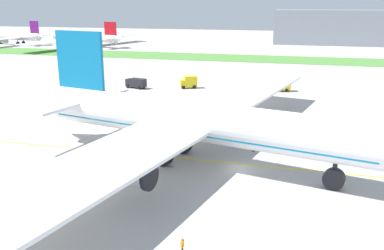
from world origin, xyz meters
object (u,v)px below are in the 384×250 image
object	(u,v)px
ground_crew_wingwalker_starboard	(165,143)
service_truck_catering_van	(189,82)
airliner_foreground	(192,121)
ground_crew_marshaller_front	(182,245)
service_truck_baggage_loader	(280,85)
ground_crew_wingwalker_port	(253,145)
service_truck_fuel_bowser	(136,83)
parked_airliner_far_centre	(86,38)
parked_airliner_far_left	(17,37)

from	to	relation	value
ground_crew_wingwalker_starboard	service_truck_catering_van	distance (m)	48.84
airliner_foreground	ground_crew_wingwalker_starboard	world-z (taller)	airliner_foreground
service_truck_catering_van	airliner_foreground	bearing A→B (deg)	-74.29
ground_crew_marshaller_front	service_truck_baggage_loader	bearing A→B (deg)	87.26
ground_crew_marshaller_front	service_truck_catering_van	bearing A→B (deg)	104.83
airliner_foreground	ground_crew_wingwalker_port	xyz separation A→B (m)	(7.78, 6.57, -4.95)
airliner_foreground	service_truck_fuel_bowser	xyz separation A→B (m)	(-28.05, 48.39, -4.51)
ground_crew_wingwalker_port	parked_airliner_far_centre	world-z (taller)	parked_airliner_far_centre
ground_crew_wingwalker_port	service_truck_fuel_bowser	size ratio (longest dim) A/B	0.28
airliner_foreground	ground_crew_wingwalker_starboard	distance (m)	8.23
service_truck_catering_van	parked_airliner_far_centre	distance (m)	123.04
ground_crew_wingwalker_port	parked_airliner_far_centre	bearing A→B (deg)	126.38
airliner_foreground	parked_airliner_far_left	xyz separation A→B (m)	(-134.46, 144.17, -1.69)
ground_crew_wingwalker_port	service_truck_fuel_bowser	world-z (taller)	service_truck_fuel_bowser
service_truck_catering_van	parked_airliner_far_left	size ratio (longest dim) A/B	0.08
parked_airliner_far_left	parked_airliner_far_centre	bearing A→B (deg)	1.83
airliner_foreground	ground_crew_wingwalker_port	size ratio (longest dim) A/B	55.45
airliner_foreground	service_truck_fuel_bowser	bearing A→B (deg)	120.10
ground_crew_marshaller_front	parked_airliner_far_left	distance (m)	217.23
parked_airliner_far_left	airliner_foreground	bearing A→B (deg)	-47.00
ground_crew_wingwalker_starboard	service_truck_baggage_loader	xyz separation A→B (m)	(13.97, 49.88, 0.66)
ground_crew_marshaller_front	parked_airliner_far_left	world-z (taller)	parked_airliner_far_left
service_truck_catering_van	parked_airliner_far_left	xyz separation A→B (m)	(-119.85, 92.25, 2.59)
ground_crew_marshaller_front	service_truck_catering_van	xyz separation A→B (m)	(-19.65, 74.24, 0.67)
service_truck_baggage_loader	service_truck_fuel_bowser	xyz separation A→B (m)	(-36.75, -5.47, -0.27)
ground_crew_wingwalker_port	ground_crew_marshaller_front	size ratio (longest dim) A/B	1.00
airliner_foreground	ground_crew_marshaller_front	xyz separation A→B (m)	(5.05, -22.32, -4.95)
service_truck_baggage_loader	parked_airliner_far_left	xyz separation A→B (m)	(-143.15, 90.31, 2.55)
service_truck_fuel_bowser	parked_airliner_far_left	world-z (taller)	parked_airliner_far_left
ground_crew_wingwalker_starboard	service_truck_baggage_loader	size ratio (longest dim) A/B	0.30
ground_crew_wingwalker_starboard	parked_airliner_far_left	xyz separation A→B (m)	(-129.18, 140.19, 3.22)
ground_crew_wingwalker_starboard	service_truck_catering_van	bearing A→B (deg)	101.02
airliner_foreground	service_truck_baggage_loader	xyz separation A→B (m)	(8.70, 53.86, -4.25)
ground_crew_wingwalker_starboard	parked_airliner_far_left	distance (m)	190.66
ground_crew_wingwalker_starboard	service_truck_catering_van	xyz separation A→B (m)	(-9.33, 47.94, 0.63)
service_truck_baggage_loader	ground_crew_marshaller_front	bearing A→B (deg)	-92.74
ground_crew_marshaller_front	airliner_foreground	bearing A→B (deg)	102.74
ground_crew_wingwalker_port	service_truck_baggage_loader	size ratio (longest dim) A/B	0.29
service_truck_baggage_loader	parked_airliner_far_left	world-z (taller)	parked_airliner_far_left
service_truck_fuel_bowser	parked_airliner_far_centre	size ratio (longest dim) A/B	0.08
ground_crew_marshaller_front	service_truck_baggage_loader	xyz separation A→B (m)	(3.65, 76.18, 0.70)
ground_crew_wingwalker_starboard	service_truck_catering_van	size ratio (longest dim) A/B	0.36
ground_crew_wingwalker_port	service_truck_fuel_bowser	xyz separation A→B (m)	(-35.83, 41.82, 0.44)
ground_crew_wingwalker_starboard	parked_airliner_far_centre	size ratio (longest dim) A/B	0.02
ground_crew_wingwalker_starboard	service_truck_fuel_bowser	size ratio (longest dim) A/B	0.29
ground_crew_wingwalker_starboard	airliner_foreground	bearing A→B (deg)	-37.08
ground_crew_marshaller_front	service_truck_fuel_bowser	world-z (taller)	service_truck_fuel_bowser
parked_airliner_far_centre	ground_crew_wingwalker_starboard	bearing A→B (deg)	-57.75
service_truck_baggage_loader	parked_airliner_far_centre	xyz separation A→B (m)	(-103.22, 91.58, 2.60)
airliner_foreground	service_truck_fuel_bowser	world-z (taller)	airliner_foreground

